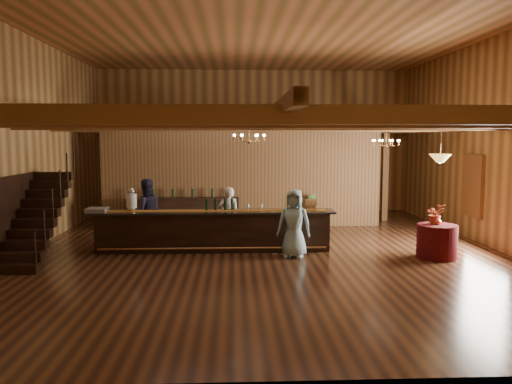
{
  "coord_description": "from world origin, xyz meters",
  "views": [
    {
      "loc": [
        -0.76,
        -12.61,
        2.86
      ],
      "look_at": [
        -0.18,
        0.6,
        1.44
      ],
      "focal_mm": 35.0,
      "sensor_mm": 36.0,
      "label": 1
    }
  ],
  "objects_px": {
    "beverage_dispenser": "(132,200)",
    "floor_plant": "(308,210)",
    "round_table": "(437,241)",
    "raffle_drum": "(310,204)",
    "staff_second": "(146,212)",
    "guest": "(294,223)",
    "tasting_bar": "(214,231)",
    "pendant_lamp": "(440,158)",
    "chandelier_left": "(249,138)",
    "backbar_shelf": "(183,213)",
    "chandelier_right": "(386,142)",
    "bartender": "(229,216)"
  },
  "relations": [
    {
      "from": "chandelier_right",
      "to": "guest",
      "type": "relative_size",
      "value": 0.48
    },
    {
      "from": "beverage_dispenser",
      "to": "staff_second",
      "type": "bearing_deg",
      "value": 74.16
    },
    {
      "from": "chandelier_left",
      "to": "staff_second",
      "type": "distance_m",
      "value": 3.47
    },
    {
      "from": "raffle_drum",
      "to": "backbar_shelf",
      "type": "height_order",
      "value": "raffle_drum"
    },
    {
      "from": "beverage_dispenser",
      "to": "chandelier_left",
      "type": "height_order",
      "value": "chandelier_left"
    },
    {
      "from": "bartender",
      "to": "round_table",
      "type": "bearing_deg",
      "value": 159.53
    },
    {
      "from": "backbar_shelf",
      "to": "guest",
      "type": "height_order",
      "value": "guest"
    },
    {
      "from": "pendant_lamp",
      "to": "guest",
      "type": "height_order",
      "value": "pendant_lamp"
    },
    {
      "from": "beverage_dispenser",
      "to": "floor_plant",
      "type": "bearing_deg",
      "value": 32.39
    },
    {
      "from": "chandelier_left",
      "to": "staff_second",
      "type": "relative_size",
      "value": 0.45
    },
    {
      "from": "raffle_drum",
      "to": "round_table",
      "type": "height_order",
      "value": "raffle_drum"
    },
    {
      "from": "beverage_dispenser",
      "to": "guest",
      "type": "distance_m",
      "value": 4.15
    },
    {
      "from": "chandelier_left",
      "to": "guest",
      "type": "xyz_separation_m",
      "value": [
        1.05,
        -1.0,
        -2.06
      ]
    },
    {
      "from": "beverage_dispenser",
      "to": "bartender",
      "type": "height_order",
      "value": "beverage_dispenser"
    },
    {
      "from": "bartender",
      "to": "staff_second",
      "type": "distance_m",
      "value": 2.23
    },
    {
      "from": "tasting_bar",
      "to": "pendant_lamp",
      "type": "distance_m",
      "value": 5.8
    },
    {
      "from": "chandelier_right",
      "to": "beverage_dispenser",
      "type": "bearing_deg",
      "value": -165.98
    },
    {
      "from": "chandelier_right",
      "to": "bartender",
      "type": "relative_size",
      "value": 0.51
    },
    {
      "from": "pendant_lamp",
      "to": "chandelier_left",
      "type": "bearing_deg",
      "value": 164.16
    },
    {
      "from": "backbar_shelf",
      "to": "staff_second",
      "type": "height_order",
      "value": "staff_second"
    },
    {
      "from": "beverage_dispenser",
      "to": "backbar_shelf",
      "type": "xyz_separation_m",
      "value": [
        0.96,
        3.19,
        -0.82
      ]
    },
    {
      "from": "chandelier_right",
      "to": "staff_second",
      "type": "height_order",
      "value": "chandelier_right"
    },
    {
      "from": "bartender",
      "to": "chandelier_right",
      "type": "bearing_deg",
      "value": -167.62
    },
    {
      "from": "tasting_bar",
      "to": "round_table",
      "type": "xyz_separation_m",
      "value": [
        5.39,
        -1.05,
        -0.12
      ]
    },
    {
      "from": "backbar_shelf",
      "to": "beverage_dispenser",
      "type": "bearing_deg",
      "value": -116.53
    },
    {
      "from": "round_table",
      "to": "bartender",
      "type": "distance_m",
      "value": 5.31
    },
    {
      "from": "chandelier_left",
      "to": "pendant_lamp",
      "type": "height_order",
      "value": "same"
    },
    {
      "from": "beverage_dispenser",
      "to": "floor_plant",
      "type": "relative_size",
      "value": 0.54
    },
    {
      "from": "staff_second",
      "to": "guest",
      "type": "distance_m",
      "value": 4.14
    },
    {
      "from": "round_table",
      "to": "raffle_drum",
      "type": "bearing_deg",
      "value": 161.23
    },
    {
      "from": "tasting_bar",
      "to": "staff_second",
      "type": "distance_m",
      "value": 2.06
    },
    {
      "from": "backbar_shelf",
      "to": "chandelier_right",
      "type": "relative_size",
      "value": 4.41
    },
    {
      "from": "chandelier_right",
      "to": "bartender",
      "type": "distance_m",
      "value": 5.11
    },
    {
      "from": "round_table",
      "to": "chandelier_left",
      "type": "xyz_separation_m",
      "value": [
        -4.46,
        1.27,
        2.48
      ]
    },
    {
      "from": "round_table",
      "to": "guest",
      "type": "relative_size",
      "value": 0.57
    },
    {
      "from": "raffle_drum",
      "to": "chandelier_left",
      "type": "relative_size",
      "value": 0.43
    },
    {
      "from": "tasting_bar",
      "to": "floor_plant",
      "type": "relative_size",
      "value": 5.53
    },
    {
      "from": "chandelier_left",
      "to": "guest",
      "type": "height_order",
      "value": "chandelier_left"
    },
    {
      "from": "beverage_dispenser",
      "to": "chandelier_left",
      "type": "relative_size",
      "value": 0.75
    },
    {
      "from": "raffle_drum",
      "to": "bartender",
      "type": "relative_size",
      "value": 0.22
    },
    {
      "from": "round_table",
      "to": "bartender",
      "type": "bearing_deg",
      "value": 160.89
    },
    {
      "from": "tasting_bar",
      "to": "staff_second",
      "type": "bearing_deg",
      "value": 155.79
    },
    {
      "from": "chandelier_left",
      "to": "bartender",
      "type": "relative_size",
      "value": 0.51
    },
    {
      "from": "staff_second",
      "to": "guest",
      "type": "relative_size",
      "value": 1.08
    },
    {
      "from": "raffle_drum",
      "to": "staff_second",
      "type": "height_order",
      "value": "staff_second"
    },
    {
      "from": "chandelier_left",
      "to": "chandelier_right",
      "type": "xyz_separation_m",
      "value": [
        4.04,
        1.59,
        -0.14
      ]
    },
    {
      "from": "pendant_lamp",
      "to": "guest",
      "type": "xyz_separation_m",
      "value": [
        -3.42,
        0.26,
        -1.57
      ]
    },
    {
      "from": "round_table",
      "to": "chandelier_left",
      "type": "distance_m",
      "value": 5.26
    },
    {
      "from": "backbar_shelf",
      "to": "tasting_bar",
      "type": "bearing_deg",
      "value": -80.97
    },
    {
      "from": "beverage_dispenser",
      "to": "raffle_drum",
      "type": "xyz_separation_m",
      "value": [
        4.52,
        -0.1,
        -0.11
      ]
    }
  ]
}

